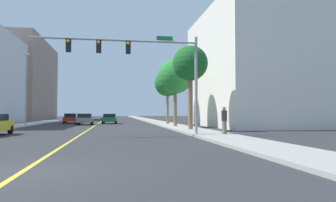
% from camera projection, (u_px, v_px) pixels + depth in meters
% --- Properties ---
extents(ground, '(192.00, 192.00, 0.00)m').
position_uv_depth(ground, '(100.00, 122.00, 49.71)').
color(ground, '#2D2D30').
extents(sidewalk_left, '(2.91, 168.00, 0.15)m').
position_uv_depth(sidewalk_left, '(41.00, 122.00, 48.25)').
color(sidewalk_left, beige).
rests_on(sidewalk_left, ground).
extents(sidewalk_right, '(2.91, 168.00, 0.15)m').
position_uv_depth(sidewalk_right, '(155.00, 122.00, 51.18)').
color(sidewalk_right, '#9E9B93').
rests_on(sidewalk_right, ground).
extents(lane_marking_center, '(0.16, 144.00, 0.01)m').
position_uv_depth(lane_marking_center, '(100.00, 122.00, 49.71)').
color(lane_marking_center, yellow).
rests_on(lane_marking_center, ground).
extents(building_left_far, '(12.09, 24.94, 17.12)m').
position_uv_depth(building_left_far, '(18.00, 81.00, 68.52)').
color(building_left_far, gray).
rests_on(building_left_far, ground).
extents(building_right_near, '(12.21, 17.89, 13.25)m').
position_uv_depth(building_right_near, '(256.00, 69.00, 36.76)').
color(building_right_near, silver).
rests_on(building_right_near, ground).
extents(traffic_signal_mast, '(10.88, 0.36, 6.56)m').
position_uv_depth(traffic_signal_mast, '(142.00, 59.00, 20.69)').
color(traffic_signal_mast, gray).
rests_on(traffic_signal_mast, sidewalk_right).
extents(street_lamp, '(0.56, 0.28, 8.38)m').
position_uv_depth(street_lamp, '(26.00, 85.00, 36.65)').
color(street_lamp, gray).
rests_on(street_lamp, sidewalk_left).
extents(palm_near, '(3.05, 3.05, 7.23)m').
position_uv_depth(palm_near, '(190.00, 64.00, 27.12)').
color(palm_near, brown).
rests_on(palm_near, sidewalk_right).
extents(palm_mid, '(3.70, 3.70, 7.13)m').
position_uv_depth(palm_mid, '(175.00, 77.00, 33.45)').
color(palm_mid, brown).
rests_on(palm_mid, sidewalk_right).
extents(palm_far, '(3.34, 3.34, 6.82)m').
position_uv_depth(palm_far, '(168.00, 84.00, 39.83)').
color(palm_far, brown).
rests_on(palm_far, sidewalk_right).
extents(car_gray, '(1.94, 3.87, 1.44)m').
position_uv_depth(car_gray, '(85.00, 119.00, 40.02)').
color(car_gray, slate).
rests_on(car_gray, ground).
extents(car_green, '(2.06, 4.24, 1.40)m').
position_uv_depth(car_green, '(110.00, 119.00, 44.12)').
color(car_green, '#196638').
rests_on(car_green, ground).
extents(car_red, '(2.00, 4.10, 1.44)m').
position_uv_depth(car_red, '(71.00, 118.00, 45.74)').
color(car_red, red).
rests_on(car_red, ground).
extents(pedestrian, '(0.38, 0.38, 1.80)m').
position_uv_depth(pedestrian, '(224.00, 120.00, 20.88)').
color(pedestrian, '#726651').
rests_on(pedestrian, sidewalk_right).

